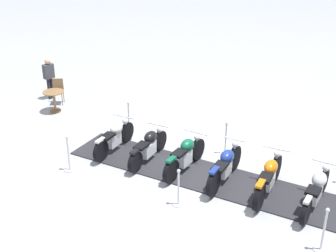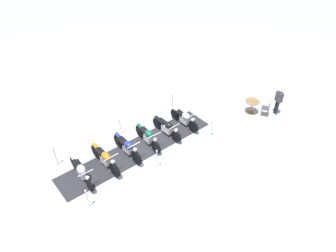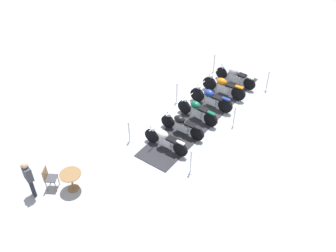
# 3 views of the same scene
# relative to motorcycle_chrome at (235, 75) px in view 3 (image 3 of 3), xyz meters

# --- Properties ---
(ground_plane) EXTENTS (80.00, 80.00, 0.00)m
(ground_plane) POSITION_rel_motorcycle_chrome_xyz_m (2.98, -0.37, -0.51)
(ground_plane) COLOR #A8AAB2
(display_platform) EXTENTS (8.34, 2.71, 0.03)m
(display_platform) POSITION_rel_motorcycle_chrome_xyz_m (2.98, -0.37, -0.49)
(display_platform) COLOR #28282D
(display_platform) RESTS_ON ground_plane
(motorcycle_chrome) EXTENTS (0.74, 2.24, 0.93)m
(motorcycle_chrome) POSITION_rel_motorcycle_chrome_xyz_m (0.00, 0.00, 0.00)
(motorcycle_chrome) COLOR black
(motorcycle_chrome) RESTS_ON display_platform
(motorcycle_copper) EXTENTS (0.75, 2.28, 1.02)m
(motorcycle_copper) POSITION_rel_motorcycle_chrome_xyz_m (1.19, -0.15, 0.00)
(motorcycle_copper) COLOR black
(motorcycle_copper) RESTS_ON display_platform
(motorcycle_navy) EXTENTS (0.68, 2.21, 1.03)m
(motorcycle_navy) POSITION_rel_motorcycle_chrome_xyz_m (2.38, -0.32, 0.00)
(motorcycle_navy) COLOR black
(motorcycle_navy) RESTS_ON display_platform
(motorcycle_forest) EXTENTS (0.78, 2.10, 0.97)m
(motorcycle_forest) POSITION_rel_motorcycle_chrome_xyz_m (3.56, -0.49, 0.01)
(motorcycle_forest) COLOR black
(motorcycle_forest) RESTS_ON display_platform
(motorcycle_black) EXTENTS (0.67, 2.10, 0.91)m
(motorcycle_black) POSITION_rel_motorcycle_chrome_xyz_m (4.75, -0.66, -0.03)
(motorcycle_black) COLOR black
(motorcycle_black) RESTS_ON display_platform
(motorcycle_cream) EXTENTS (0.73, 2.07, 0.95)m
(motorcycle_cream) POSITION_rel_motorcycle_chrome_xyz_m (5.94, -0.83, 0.00)
(motorcycle_cream) COLOR black
(motorcycle_cream) RESTS_ON display_platform
(stanchion_left_rear) EXTENTS (0.33, 0.33, 1.09)m
(stanchion_left_rear) POSITION_rel_motorcycle_chrome_xyz_m (6.64, 0.65, -0.15)
(stanchion_left_rear) COLOR silver
(stanchion_left_rear) RESTS_ON ground_plane
(stanchion_left_mid) EXTENTS (0.30, 0.30, 1.02)m
(stanchion_left_mid) POSITION_rel_motorcycle_chrome_xyz_m (3.19, 1.14, -0.15)
(stanchion_left_mid) COLOR silver
(stanchion_left_mid) RESTS_ON ground_plane
(stanchion_right_front) EXTENTS (0.33, 0.33, 1.03)m
(stanchion_right_front) POSITION_rel_motorcycle_chrome_xyz_m (-0.69, -1.40, -0.18)
(stanchion_right_front) COLOR silver
(stanchion_right_front) RESTS_ON ground_plane
(stanchion_left_front) EXTENTS (0.32, 0.32, 1.10)m
(stanchion_left_front) POSITION_rel_motorcycle_chrome_xyz_m (-0.26, 1.63, -0.15)
(stanchion_left_front) COLOR silver
(stanchion_left_front) RESTS_ON ground_plane
(stanchion_right_rear) EXTENTS (0.28, 0.28, 1.02)m
(stanchion_right_rear) POSITION_rel_motorcycle_chrome_xyz_m (6.21, -2.38, -0.14)
(stanchion_right_rear) COLOR silver
(stanchion_right_rear) RESTS_ON ground_plane
(stanchion_right_mid) EXTENTS (0.31, 0.31, 1.06)m
(stanchion_right_mid) POSITION_rel_motorcycle_chrome_xyz_m (2.76, -1.89, -0.15)
(stanchion_right_mid) COLOR silver
(stanchion_right_mid) RESTS_ON ground_plane
(cafe_table) EXTENTS (0.78, 0.78, 0.78)m
(cafe_table) POSITION_rel_motorcycle_chrome_xyz_m (9.42, -2.81, 0.08)
(cafe_table) COLOR olive
(cafe_table) RESTS_ON ground_plane
(cafe_chair_near_table) EXTENTS (0.53, 0.53, 0.95)m
(cafe_chair_near_table) POSITION_rel_motorcycle_chrome_xyz_m (9.75, -3.56, 0.05)
(cafe_chair_near_table) COLOR olive
(cafe_chair_near_table) RESTS_ON ground_plane
(bystander_person) EXTENTS (0.36, 0.45, 1.62)m
(bystander_person) POSITION_rel_motorcycle_chrome_xyz_m (10.31, -3.87, 0.46)
(bystander_person) COLOR #23232D
(bystander_person) RESTS_ON ground_plane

